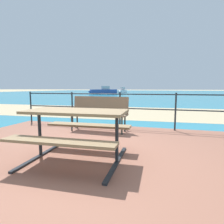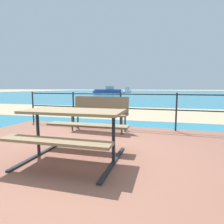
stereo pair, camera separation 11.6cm
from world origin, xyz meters
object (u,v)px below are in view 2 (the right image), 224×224
(picnic_table, at_px, (73,123))
(park_bench, at_px, (99,110))
(boat_mid, at_px, (127,91))
(boat_far, at_px, (107,91))

(picnic_table, distance_m, park_bench, 2.04)
(boat_mid, distance_m, boat_far, 8.86)
(picnic_table, height_order, park_bench, park_bench)
(picnic_table, relative_size, park_bench, 1.03)
(park_bench, distance_m, boat_far, 31.24)
(boat_far, bearing_deg, picnic_table, 72.07)
(boat_mid, xyz_separation_m, boat_far, (-1.74, -8.69, 0.09))
(picnic_table, xyz_separation_m, boat_far, (-10.27, 31.64, -0.12))
(boat_mid, relative_size, boat_far, 1.00)
(picnic_table, bearing_deg, park_bench, 97.78)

